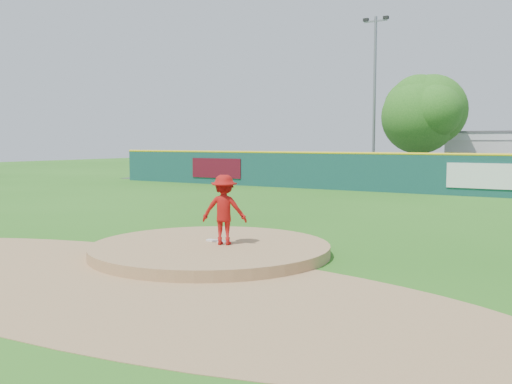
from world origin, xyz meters
The scene contains 12 objects.
ground centered at (0.00, 0.00, 0.00)m, with size 120.00×120.00×0.00m, color #286B19.
pitchers_mound centered at (0.00, 0.00, 0.00)m, with size 5.50×5.50×0.50m, color #9E774C.
pitching_rubber centered at (0.00, 0.30, 0.27)m, with size 0.60×0.15×0.04m, color white.
infield_dirt_arc centered at (0.00, -3.00, 0.01)m, with size 15.40×15.40×0.01m, color #9E774C.
parking_lot centered at (0.00, 27.00, 0.01)m, with size 44.00×16.00×0.02m, color #38383A.
pitcher centered at (0.31, 0.11, 1.05)m, with size 1.03×0.59×1.60m, color #A1100D.
van centered at (3.23, 20.88, 0.65)m, with size 2.08×4.50×1.25m, color silver.
fence_banners centered at (-4.93, 17.92, 1.00)m, with size 19.19×0.04×1.20m.
playground_slide centered at (-13.64, 24.33, 0.77)m, with size 0.98×2.77×1.53m.
outfield_fence centered at (0.00, 18.00, 1.09)m, with size 40.00×0.14×2.07m.
deciduous_tree centered at (-2.00, 25.00, 4.55)m, with size 5.60×5.60×7.36m.
light_pole_left centered at (-6.00, 27.00, 6.05)m, with size 1.75×0.25×11.00m.
Camera 1 is at (7.72, -10.47, 2.58)m, focal length 40.00 mm.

